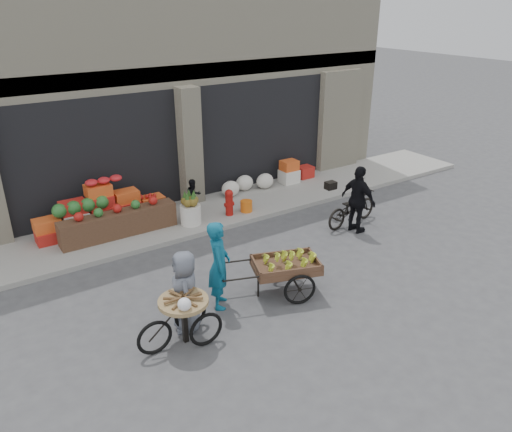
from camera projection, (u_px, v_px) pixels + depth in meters
ground at (302, 281)px, 10.33m from camera, size 80.00×80.00×0.00m
sidewalk at (208, 213)px, 13.44m from camera, size 18.00×2.20×0.12m
building at (142, 70)px, 15.11m from camera, size 14.00×6.45×7.00m
fruit_display at (112, 208)px, 12.15m from camera, size 3.10×1.12×1.24m
pineapple_bin at (191, 215)px, 12.55m from camera, size 0.52×0.52×0.50m
fire_hydrant at (229, 201)px, 13.02m from camera, size 0.22×0.22×0.71m
orange_bucket at (246, 206)px, 13.32m from camera, size 0.32×0.32×0.30m
right_bay_goods at (274, 177)px, 15.07m from camera, size 3.35×0.60×0.70m
seated_person at (194, 196)px, 13.13m from camera, size 0.51×0.43×0.93m
banana_cart at (284, 264)px, 9.66m from camera, size 2.30×1.48×0.90m
vendor_woman at (219, 265)px, 9.19m from camera, size 0.67×0.75×1.73m
tricycle_cart at (184, 314)px, 8.30m from camera, size 1.43×0.86×0.95m
vendor_grey at (185, 291)px, 8.58m from camera, size 0.71×0.86×1.51m
bicycle at (352, 208)px, 12.75m from camera, size 1.77×0.79×0.90m
cyclist at (358, 200)px, 12.18m from camera, size 0.53×1.04×1.70m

